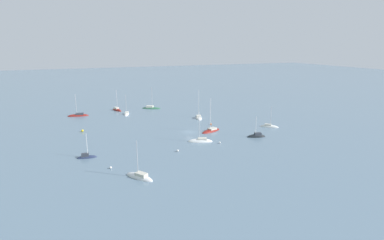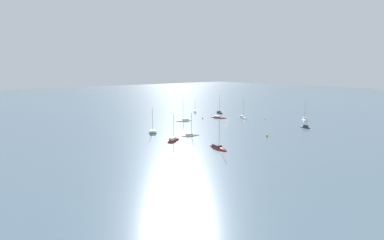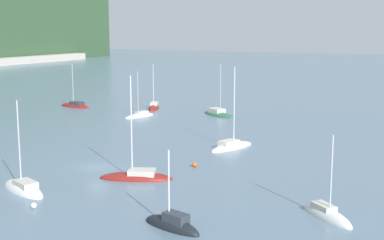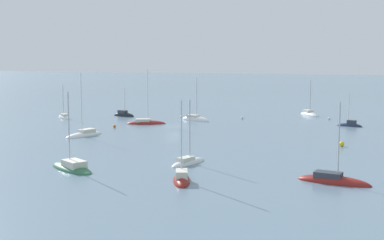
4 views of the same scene
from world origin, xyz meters
TOP-DOWN VIEW (x-y plane):
  - ground_plane at (0.00, 0.00)m, footprint 600.00×600.00m
  - sailboat_0 at (37.67, 32.78)m, footprint 3.74×8.37m
  - sailboat_1 at (-10.79, 1.06)m, footprint 4.62×7.50m
  - sailboat_2 at (-2.10, -6.64)m, footprint 5.32×8.30m
  - sailboat_3 at (42.35, 16.89)m, footprint 6.66×3.93m
  - sailboat_4 at (33.00, 14.44)m, footprint 6.84×3.71m
  - sailboat_5 at (-28.15, 23.01)m, footprint 7.05×5.80m
  - sailboat_6 at (-11.53, 32.68)m, footprint 2.06×5.02m
  - sailboat_7 at (-5.12, -27.47)m, footprint 5.26×5.80m
  - sailboat_8 at (40.73, 2.15)m, footprint 6.87×8.74m
  - sailboat_9 at (16.19, -10.22)m, footprint 8.19×4.71m
  - sailboat_10 at (-13.08, -16.80)m, footprint 3.08×5.97m
  - mooring_buoy_0 at (13.33, 32.42)m, footprint 0.78×0.78m
  - mooring_buoy_1 at (-16.17, 10.03)m, footprint 0.60×0.60m
  - mooring_buoy_2 at (-20.87, 28.04)m, footprint 0.57×0.57m
  - mooring_buoy_3 at (5.08, -10.06)m, footprint 0.59×0.59m
  - mooring_buoy_4 at (-14.30, -3.47)m, footprint 0.54×0.54m

SIDE VIEW (x-z plane):
  - ground_plane at x=0.00m, z-range 0.00..0.00m
  - sailboat_7 at x=-5.12m, z-range -3.96..4.13m
  - sailboat_1 at x=-10.79m, z-range -4.90..5.08m
  - sailboat_0 at x=37.67m, z-range -4.72..4.92m
  - sailboat_4 at x=33.00m, z-range -4.34..4.55m
  - sailboat_5 at x=-28.15m, z-range -4.45..4.67m
  - sailboat_2 at x=-2.10m, z-range -5.77..5.98m
  - sailboat_10 at x=-13.08m, z-range -3.53..3.77m
  - sailboat_9 at x=16.19m, z-range -5.67..5.92m
  - sailboat_3 at x=42.35m, z-range -4.76..5.03m
  - sailboat_8 at x=40.73m, z-range -4.89..5.17m
  - sailboat_6 at x=-11.53m, z-range -3.30..3.62m
  - mooring_buoy_4 at x=-14.30m, z-range 0.00..0.54m
  - mooring_buoy_2 at x=-20.87m, z-range 0.00..0.57m
  - mooring_buoy_3 at x=5.08m, z-range 0.00..0.59m
  - mooring_buoy_1 at x=-16.17m, z-range 0.00..0.60m
  - mooring_buoy_0 at x=13.33m, z-range 0.00..0.78m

